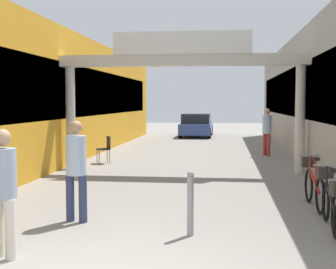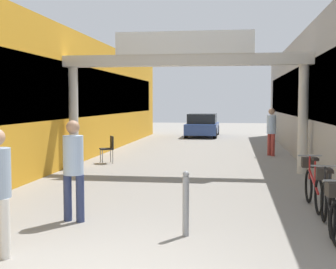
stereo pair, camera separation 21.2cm
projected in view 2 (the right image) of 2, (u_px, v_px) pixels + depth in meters
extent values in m
cube|color=gold|center=(47.00, 98.00, 16.43)|extent=(3.00, 26.00, 4.29)
cube|color=black|center=(87.00, 92.00, 16.21)|extent=(0.04, 23.40, 1.72)
cube|color=black|center=(302.00, 91.00, 15.19)|extent=(0.04, 23.40, 1.72)
cylinder|color=beige|center=(74.00, 118.00, 14.04)|extent=(0.28, 0.28, 3.05)
cylinder|color=beige|center=(303.00, 119.00, 13.10)|extent=(0.28, 0.28, 3.05)
cube|color=beige|center=(184.00, 60.00, 13.46)|extent=(7.40, 0.44, 0.32)
cube|color=white|center=(184.00, 43.00, 13.22)|extent=(3.96, 0.10, 0.64)
cylinder|color=silver|center=(4.00, 229.00, 6.00)|extent=(0.19, 0.19, 0.78)
cylinder|color=navy|center=(68.00, 198.00, 7.91)|extent=(0.16, 0.16, 0.80)
cylinder|color=navy|center=(80.00, 198.00, 7.84)|extent=(0.16, 0.16, 0.80)
cylinder|color=#A5BFE0|center=(73.00, 155.00, 7.82)|extent=(0.40, 0.40, 0.66)
sphere|color=tan|center=(73.00, 127.00, 7.79)|extent=(0.26, 0.26, 0.22)
cylinder|color=#99332D|center=(273.00, 145.00, 17.33)|extent=(0.19, 0.19, 0.83)
cylinder|color=#99332D|center=(269.00, 144.00, 17.55)|extent=(0.19, 0.19, 0.83)
cylinder|color=#A5BFE0|center=(271.00, 125.00, 17.39)|extent=(0.46, 0.46, 0.68)
sphere|color=tan|center=(272.00, 111.00, 17.35)|extent=(0.32, 0.32, 0.23)
cube|color=#332D28|center=(335.00, 189.00, 6.52)|extent=(0.26, 0.23, 0.20)
torus|color=black|center=(324.00, 202.00, 7.85)|extent=(0.10, 0.67, 0.67)
torus|color=black|center=(332.00, 217.00, 6.85)|extent=(0.10, 0.67, 0.67)
cube|color=black|center=(328.00, 198.00, 7.34)|extent=(0.10, 0.94, 0.34)
cylinder|color=black|center=(329.00, 185.00, 7.20)|extent=(0.03, 0.03, 0.42)
cube|color=black|center=(330.00, 171.00, 7.19)|extent=(0.11, 0.23, 0.05)
cylinder|color=black|center=(325.00, 180.00, 7.76)|extent=(0.03, 0.03, 0.46)
cylinder|color=gray|center=(325.00, 166.00, 7.74)|extent=(0.46, 0.06, 0.03)
cube|color=#332D28|center=(324.00, 174.00, 7.95)|extent=(0.25, 0.22, 0.20)
torus|color=black|center=(309.00, 186.00, 9.33)|extent=(0.06, 0.67, 0.67)
torus|color=black|center=(319.00, 196.00, 8.32)|extent=(0.06, 0.67, 0.67)
cube|color=red|center=(314.00, 182.00, 8.81)|extent=(0.06, 0.94, 0.34)
cylinder|color=red|center=(315.00, 171.00, 8.68)|extent=(0.03, 0.03, 0.42)
cube|color=black|center=(315.00, 159.00, 8.66)|extent=(0.10, 0.22, 0.05)
cylinder|color=red|center=(310.00, 168.00, 9.25)|extent=(0.03, 0.03, 0.46)
cylinder|color=gray|center=(310.00, 156.00, 9.23)|extent=(0.46, 0.04, 0.03)
cube|color=#332D28|center=(308.00, 162.00, 9.44)|extent=(0.24, 0.20, 0.20)
cylinder|color=gray|center=(186.00, 206.00, 7.02)|extent=(0.10, 0.10, 0.91)
sphere|color=gray|center=(186.00, 174.00, 6.98)|extent=(0.10, 0.10, 0.10)
cylinder|color=gray|center=(102.00, 157.00, 15.14)|extent=(0.04, 0.04, 0.45)
cylinder|color=gray|center=(100.00, 156.00, 15.46)|extent=(0.04, 0.04, 0.45)
cylinder|color=gray|center=(113.00, 157.00, 15.25)|extent=(0.04, 0.04, 0.45)
cylinder|color=gray|center=(111.00, 156.00, 15.57)|extent=(0.04, 0.04, 0.45)
cube|color=black|center=(106.00, 149.00, 15.34)|extent=(0.54, 0.54, 0.04)
cube|color=black|center=(112.00, 142.00, 15.38)|extent=(0.22, 0.37, 0.40)
cube|color=#2D478C|center=(202.00, 128.00, 27.13)|extent=(1.78, 4.01, 0.60)
cube|color=#1E2328|center=(202.00, 118.00, 26.94)|extent=(1.59, 2.21, 0.55)
cylinder|color=black|center=(191.00, 130.00, 28.69)|extent=(0.20, 0.60, 0.60)
cylinder|color=black|center=(217.00, 130.00, 28.45)|extent=(0.20, 0.60, 0.60)
cylinder|color=black|center=(186.00, 133.00, 25.83)|extent=(0.20, 0.60, 0.60)
cylinder|color=black|center=(215.00, 133.00, 25.59)|extent=(0.20, 0.60, 0.60)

